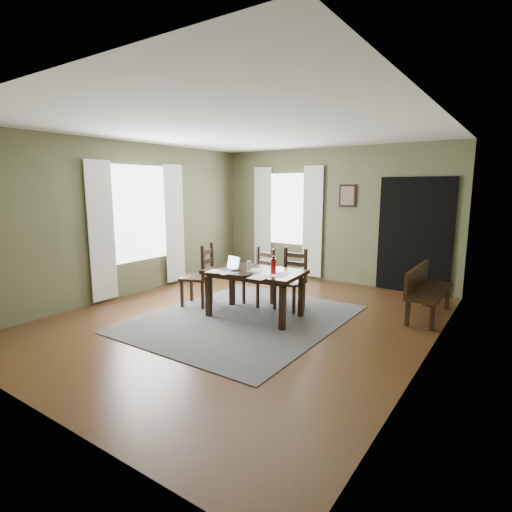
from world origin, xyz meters
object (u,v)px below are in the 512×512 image
Objects in this scene: chair_end at (200,276)px; chair_back_right at (291,280)px; laptop at (230,267)px; bench at (425,287)px; chair_back_left at (260,277)px; water_bottle at (273,266)px; dining_table at (255,276)px.

chair_end is 1.48m from chair_back_right.
chair_end is 0.81m from laptop.
chair_end is at bearing 115.16° from bench.
chair_back_left is 1.01m from water_bottle.
laptop is at bearing -168.95° from water_bottle.
chair_back_left is 0.96× the size of chair_back_right.
dining_table is 4.33× the size of laptop.
bench is at bearing 96.62° from chair_end.
dining_table is at bearing 170.69° from water_bottle.
dining_table is 1.61× the size of chair_back_left.
water_bottle is at bearing -14.53° from dining_table.
dining_table is at bearing -52.05° from chair_back_left.
bench is (1.85, 0.77, -0.02)m from chair_back_right.
chair_back_right is at bearing 112.60° from bench.
dining_table is 0.39m from laptop.
bench is at bearing 29.38° from dining_table.
water_bottle is (0.67, -0.66, 0.38)m from chair_back_left.
dining_table is at bearing 124.60° from bench.
chair_back_left is 0.85m from laptop.
laptop is at bearing 60.20° from chair_end.
bench is 5.35× the size of water_bottle.
bench is (2.40, 0.84, 0.00)m from chair_back_left.
chair_back_right is at bearing 99.15° from water_bottle.
water_bottle is at bearing 70.65° from chair_end.
laptop is 0.68m from water_bottle.
chair_back_left is at bearing 112.19° from dining_table.
water_bottle is at bearing -82.32° from chair_back_right.
chair_back_left is (-0.31, 0.60, -0.17)m from dining_table.
chair_back_left reaches higher than dining_table.
chair_back_right reaches higher than bench.
water_bottle reaches higher than laptop.
laptop reaches higher than dining_table.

